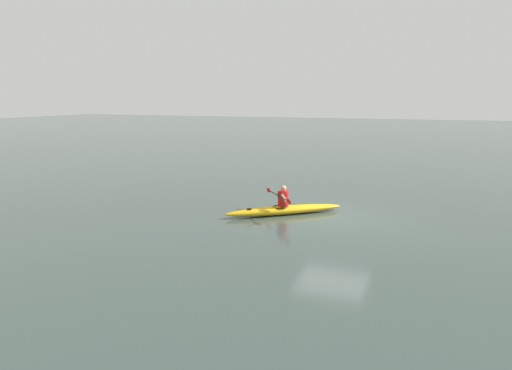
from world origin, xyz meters
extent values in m
plane|color=#384742|center=(0.00, 0.00, 0.00)|extent=(160.00, 160.00, 0.00)
ellipsoid|color=#EAB214|center=(1.76, 0.29, 0.15)|extent=(3.81, 3.29, 0.31)
torus|color=black|center=(1.90, 0.41, 0.29)|extent=(0.74, 0.74, 0.04)
cylinder|color=black|center=(2.79, 1.14, 0.30)|extent=(0.18, 0.18, 0.02)
cylinder|color=red|center=(1.80, 0.32, 0.58)|extent=(0.38, 0.38, 0.55)
sphere|color=tan|center=(1.80, 0.32, 0.97)|extent=(0.21, 0.21, 0.21)
cylinder|color=black|center=(1.95, 0.45, 0.71)|extent=(1.35, 1.63, 0.03)
ellipsoid|color=red|center=(1.29, 1.25, 0.71)|extent=(0.29, 0.33, 0.17)
ellipsoid|color=red|center=(2.62, -0.35, 0.71)|extent=(0.29, 0.33, 0.17)
cylinder|color=tan|center=(1.67, 0.60, 0.66)|extent=(0.31, 0.20, 0.34)
cylinder|color=tan|center=(2.05, 0.15, 0.66)|extent=(0.16, 0.32, 0.34)
camera|label=1|loc=(-3.49, 16.21, 4.20)|focal=33.20mm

